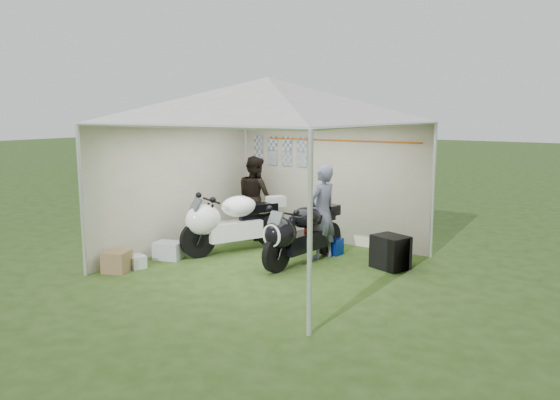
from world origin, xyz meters
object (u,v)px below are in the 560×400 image
Objects in this scene: crate_2 at (137,262)px; crate_0 at (168,250)px; equipment_box at (390,252)px; motorcycle_white at (231,221)px; person_dark_jacket at (255,197)px; canopy_tent at (269,105)px; crate_1 at (117,261)px; person_blue_jacket at (322,212)px; motorcycle_black at (300,232)px; paddock_stand at (331,246)px.

crate_0 is at bearing 87.33° from crate_2.
equipment_box is 1.93× the size of crate_2.
person_dark_jacket is at bearing 130.82° from motorcycle_white.
motorcycle_white reaches higher than crate_0.
crate_2 is (-3.36, -2.27, -0.17)m from equipment_box.
crate_1 is (-1.75, -1.64, -2.41)m from canopy_tent.
crate_0 is at bearing -99.94° from motorcycle_white.
person_dark_jacket is 1.01× the size of person_blue_jacket.
motorcycle_white is 1.22× the size of person_dark_jacket.
motorcycle_black is at bearing 42.38° from crate_1.
canopy_tent is 3.40m from crate_1.
person_dark_jacket is 2.24m from crate_0.
canopy_tent is 14.68× the size of paddock_stand.
crate_2 is at bearing -130.41° from paddock_stand.
person_blue_jacket reaches higher than equipment_box.
crate_2 is at bearing -146.01° from equipment_box.
equipment_box is (1.22, -0.25, 0.12)m from paddock_stand.
motorcycle_white is 1.24× the size of person_blue_jacket.
canopy_tent reaches higher than crate_1.
person_dark_jacket is 4.41× the size of crate_1.
motorcycle_white is at bearing 129.12° from person_dark_jacket.
canopy_tent is at bearing -111.96° from paddock_stand.
person_dark_jacket is at bearing 152.83° from motorcycle_black.
paddock_stand is 1.25m from equipment_box.
canopy_tent is 15.40× the size of crate_1.
crate_1 is (-2.23, -2.84, 0.02)m from paddock_stand.
equipment_box is 4.31m from crate_1.
motorcycle_black is 5.08× the size of paddock_stand.
motorcycle_white is 1.18m from crate_0.
crate_2 is (-0.28, -2.79, -0.71)m from person_dark_jacket.
person_dark_jacket is 3.20m from crate_1.
crate_1 is at bearing -136.85° from canopy_tent.
equipment_box is 1.45× the size of crate_1.
motorcycle_black is 0.97m from paddock_stand.
canopy_tent is 3.50× the size of person_dark_jacket.
paddock_stand is 1.40× the size of crate_2.
person_blue_jacket is 4.36× the size of crate_1.
canopy_tent is at bearing -17.94° from person_blue_jacket.
canopy_tent is 3.26m from crate_2.
crate_1 is (-0.12, -0.98, 0.02)m from crate_0.
crate_0 is at bearing 105.62° from person_dark_jacket.
motorcycle_black reaches higher than crate_1.
motorcycle_white reaches higher than crate_1.
canopy_tent is at bearing 21.91° from crate_0.
canopy_tent is 2.03m from person_blue_jacket.
person_dark_jacket is 3.68× the size of crate_0.
motorcycle_black is 1.48m from equipment_box.
person_dark_jacket reaches higher than person_blue_jacket.
crate_2 is (-2.14, -2.52, -0.04)m from paddock_stand.
canopy_tent is at bearing -135.30° from motorcycle_black.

